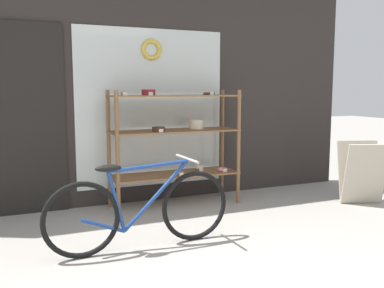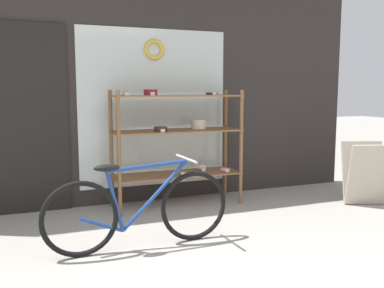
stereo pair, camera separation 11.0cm
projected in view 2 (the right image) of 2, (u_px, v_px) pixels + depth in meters
name	position (u px, v px, depth m)	size (l,w,h in m)	color
storefront_facade	(134.00, 58.00, 5.11)	(5.98, 0.13, 3.58)	#2D2826
display_case	(178.00, 135.00, 5.03)	(1.52, 0.47, 1.38)	brown
bicycle	(139.00, 209.00, 3.70)	(1.67, 0.46, 0.78)	black
sandwich_board	(366.00, 174.00, 5.11)	(0.60, 0.53, 0.74)	#B2A893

